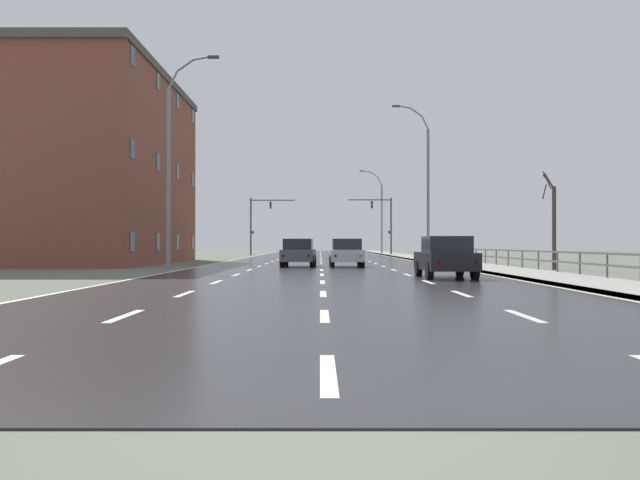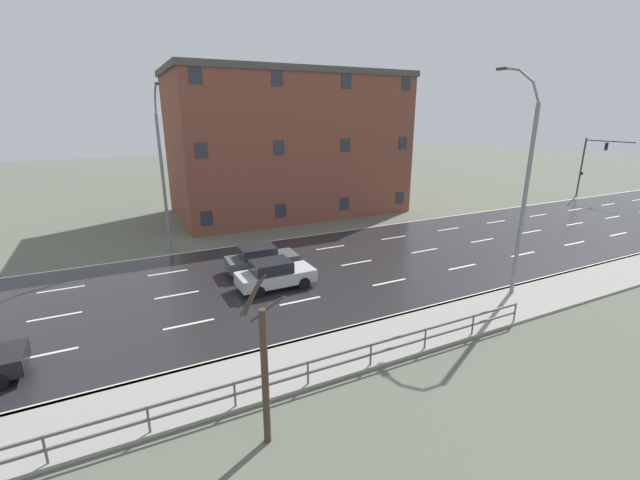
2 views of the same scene
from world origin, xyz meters
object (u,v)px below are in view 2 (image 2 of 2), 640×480
car_far_left (261,259)px  brick_building (288,144)px  traffic_signal_left (591,159)px  street_lamp_midground (523,189)px  street_lamp_left_bank (163,175)px  car_near_right (275,274)px

car_far_left → brick_building: (-14.38, 7.75, 5.50)m
traffic_signal_left → car_far_left: size_ratio=1.56×
street_lamp_midground → street_lamp_left_bank: (-14.87, -14.81, -0.24)m
street_lamp_midground → car_far_left: bearing=-129.6°
street_lamp_left_bank → traffic_signal_left: 44.03m
car_far_left → car_near_right: bearing=-0.8°
street_lamp_midground → traffic_signal_left: street_lamp_midground is taller
car_near_right → brick_building: (-17.04, 7.89, 5.50)m
street_lamp_midground → street_lamp_left_bank: size_ratio=1.05×
car_far_left → car_near_right: size_ratio=1.01×
traffic_signal_left → car_near_right: traffic_signal_left is taller
street_lamp_midground → car_near_right: (-6.05, -10.67, -4.65)m
street_lamp_left_bank → street_lamp_midground: bearing=44.9°
street_lamp_left_bank → brick_building: size_ratio=0.52×
street_lamp_left_bank → car_near_right: (8.82, 4.14, -4.41)m
street_lamp_midground → car_far_left: street_lamp_midground is taller
car_far_left → traffic_signal_left: bearing=100.4°
car_near_right → car_far_left: bearing=176.3°
street_lamp_midground → traffic_signal_left: (-14.46, 29.21, -1.22)m
street_lamp_midground → street_lamp_left_bank: street_lamp_midground is taller
traffic_signal_left → car_far_left: (5.75, -39.74, -3.43)m
traffic_signal_left → car_near_right: size_ratio=1.57×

